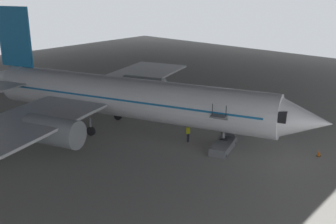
% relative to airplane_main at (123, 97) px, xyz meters
% --- Properties ---
extents(ground_plane, '(110.00, 110.00, 0.00)m').
position_rel_airplane_main_xyz_m(ground_plane, '(0.92, -2.30, -3.57)').
color(ground_plane, gray).
extents(airplane_main, '(37.80, 38.21, 12.11)m').
position_rel_airplane_main_xyz_m(airplane_main, '(0.00, 0.00, 0.00)').
color(airplane_main, white).
rests_on(airplane_main, ground_plane).
extents(boarding_stairs, '(4.55, 2.63, 4.79)m').
position_rel_airplane_main_xyz_m(boarding_stairs, '(2.60, -10.49, -2.83)').
color(boarding_stairs, slate).
rests_on(boarding_stairs, ground_plane).
extents(crew_worker_by_stairs, '(0.55, 0.27, 1.70)m').
position_rel_airplane_main_xyz_m(crew_worker_by_stairs, '(1.98, -6.89, -2.60)').
color(crew_worker_by_stairs, '#232838').
rests_on(crew_worker_by_stairs, ground_plane).
extents(traffic_cone_orange, '(0.36, 0.36, 0.60)m').
position_rel_airplane_main_xyz_m(traffic_cone_orange, '(7.03, -17.57, -3.28)').
color(traffic_cone_orange, black).
rests_on(traffic_cone_orange, ground_plane).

